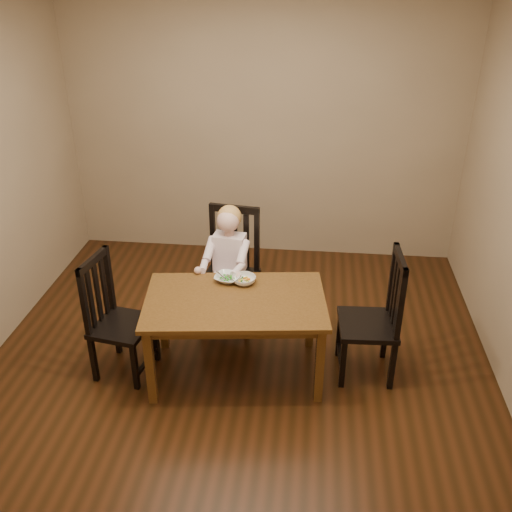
# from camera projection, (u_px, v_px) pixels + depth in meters

# --- Properties ---
(room) EXTENTS (4.01, 4.01, 2.71)m
(room) POSITION_uv_depth(u_px,v_px,m) (236.00, 206.00, 3.94)
(room) COLOR #3B1D0C
(room) RESTS_ON ground
(dining_table) EXTENTS (1.41, 0.95, 0.66)m
(dining_table) POSITION_uv_depth(u_px,v_px,m) (235.00, 308.00, 4.20)
(dining_table) COLOR #462C10
(dining_table) RESTS_ON room
(chair_child) EXTENTS (0.50, 0.48, 1.05)m
(chair_child) POSITION_uv_depth(u_px,v_px,m) (231.00, 270.00, 4.87)
(chair_child) COLOR black
(chair_child) RESTS_ON room
(chair_left) EXTENTS (0.47, 0.48, 0.97)m
(chair_left) POSITION_uv_depth(u_px,v_px,m) (116.00, 319.00, 4.28)
(chair_left) COLOR black
(chair_left) RESTS_ON room
(chair_right) EXTENTS (0.44, 0.46, 1.03)m
(chair_right) POSITION_uv_depth(u_px,v_px,m) (375.00, 319.00, 4.24)
(chair_right) COLOR black
(chair_right) RESTS_ON room
(toddler) EXTENTS (0.40, 0.48, 0.60)m
(toddler) POSITION_uv_depth(u_px,v_px,m) (229.00, 257.00, 4.75)
(toddler) COLOR silver
(toddler) RESTS_ON chair_child
(bowl_peas) EXTENTS (0.23, 0.23, 0.05)m
(bowl_peas) POSITION_uv_depth(u_px,v_px,m) (227.00, 278.00, 4.39)
(bowl_peas) COLOR silver
(bowl_peas) RESTS_ON dining_table
(bowl_veg) EXTENTS (0.21, 0.21, 0.06)m
(bowl_veg) POSITION_uv_depth(u_px,v_px,m) (244.00, 280.00, 4.35)
(bowl_veg) COLOR silver
(bowl_veg) RESTS_ON dining_table
(fork) EXTENTS (0.12, 0.09, 0.05)m
(fork) POSITION_uv_depth(u_px,v_px,m) (222.00, 277.00, 4.36)
(fork) COLOR silver
(fork) RESTS_ON bowl_peas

